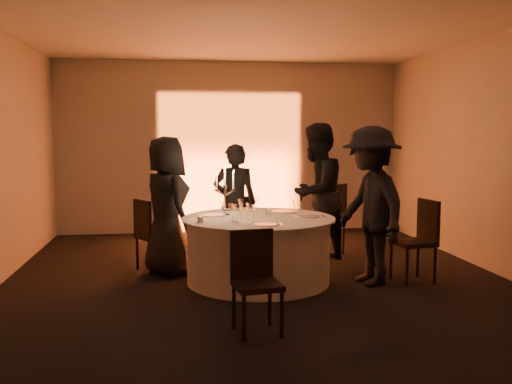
{
  "coord_description": "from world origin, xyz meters",
  "views": [
    {
      "loc": [
        -0.95,
        -6.55,
        1.77
      ],
      "look_at": [
        0.0,
        0.2,
        1.05
      ],
      "focal_mm": 40.0,
      "sensor_mm": 36.0,
      "label": 1
    }
  ],
  "objects": [
    {
      "name": "chair_back_left",
      "position": [
        -0.07,
        1.39,
        0.49
      ],
      "size": [
        0.4,
        0.4,
        0.88
      ],
      "rotation": [
        0.0,
        0.0,
        3.09
      ],
      "color": "black",
      "rests_on": "floor"
    },
    {
      "name": "wine_glass_i",
      "position": [
        -0.31,
        -0.26,
        0.91
      ],
      "size": [
        0.07,
        0.07,
        0.19
      ],
      "color": "silver",
      "rests_on": "banquet_table"
    },
    {
      "name": "chair_right",
      "position": [
        1.89,
        -0.25,
        0.55
      ],
      "size": [
        0.48,
        0.48,
        0.98
      ],
      "rotation": [
        0.0,
        0.0,
        -1.43
      ],
      "color": "black",
      "rests_on": "floor"
    },
    {
      "name": "plate_back_right",
      "position": [
        0.38,
        0.42,
        0.78
      ],
      "size": [
        0.35,
        0.29,
        0.01
      ],
      "color": "white",
      "rests_on": "banquet_table"
    },
    {
      "name": "wall_front",
      "position": [
        0.0,
        -3.5,
        1.5
      ],
      "size": [
        7.0,
        0.0,
        7.0
      ],
      "primitive_type": "plane",
      "rotation": [
        -1.57,
        0.0,
        0.0
      ],
      "color": "#AEAAA2",
      "rests_on": "floor"
    },
    {
      "name": "floor",
      "position": [
        0.0,
        0.0,
        0.0
      ],
      "size": [
        7.0,
        7.0,
        0.0
      ],
      "primitive_type": "plane",
      "color": "black",
      "rests_on": "ground"
    },
    {
      "name": "coffee_cup",
      "position": [
        -0.69,
        -0.28,
        0.8
      ],
      "size": [
        0.11,
        0.11,
        0.07
      ],
      "color": "white",
      "rests_on": "banquet_table"
    },
    {
      "name": "plate_left",
      "position": [
        -0.51,
        0.21,
        0.78
      ],
      "size": [
        0.36,
        0.29,
        0.01
      ],
      "color": "white",
      "rests_on": "banquet_table"
    },
    {
      "name": "wine_glass_h",
      "position": [
        -0.14,
        -0.14,
        0.91
      ],
      "size": [
        0.07,
        0.07,
        0.19
      ],
      "color": "silver",
      "rests_on": "banquet_table"
    },
    {
      "name": "tumbler_b",
      "position": [
        0.14,
        0.12,
        0.82
      ],
      "size": [
        0.07,
        0.07,
        0.09
      ],
      "primitive_type": "cylinder",
      "color": "silver",
      "rests_on": "banquet_table"
    },
    {
      "name": "uplighter_fixture",
      "position": [
        0.0,
        3.2,
        0.05
      ],
      "size": [
        0.25,
        0.12,
        0.1
      ],
      "primitive_type": "cube",
      "color": "black",
      "rests_on": "floor"
    },
    {
      "name": "chair_front",
      "position": [
        -0.27,
        -1.66,
        0.5
      ],
      "size": [
        0.45,
        0.45,
        0.9
      ],
      "rotation": [
        0.0,
        0.0,
        0.15
      ],
      "color": "black",
      "rests_on": "floor"
    },
    {
      "name": "wine_glass_e",
      "position": [
        0.43,
        -0.01,
        0.91
      ],
      "size": [
        0.07,
        0.07,
        0.19
      ],
      "color": "silver",
      "rests_on": "banquet_table"
    },
    {
      "name": "wall_right",
      "position": [
        3.0,
        0.0,
        1.5
      ],
      "size": [
        0.0,
        7.0,
        7.0
      ],
      "primitive_type": "plane",
      "rotation": [
        1.57,
        0.0,
        -1.57
      ],
      "color": "#AEAAA2",
      "rests_on": "floor"
    },
    {
      "name": "tumbler_a",
      "position": [
        -0.31,
        -0.35,
        0.82
      ],
      "size": [
        0.07,
        0.07,
        0.09
      ],
      "primitive_type": "cylinder",
      "color": "silver",
      "rests_on": "banquet_table"
    },
    {
      "name": "banquet_table",
      "position": [
        0.0,
        0.0,
        0.38
      ],
      "size": [
        1.8,
        1.8,
        0.77
      ],
      "color": "black",
      "rests_on": "floor"
    },
    {
      "name": "chair_left",
      "position": [
        -1.29,
        0.71,
        0.52
      ],
      "size": [
        0.55,
        0.55,
        0.92
      ],
      "rotation": [
        0.0,
        0.0,
        2.12
      ],
      "color": "black",
      "rests_on": "floor"
    },
    {
      "name": "wine_glass_a",
      "position": [
        0.03,
        0.38,
        0.91
      ],
      "size": [
        0.07,
        0.07,
        0.19
      ],
      "color": "silver",
      "rests_on": "banquet_table"
    },
    {
      "name": "wine_glass_g",
      "position": [
        -0.34,
        -0.17,
        0.91
      ],
      "size": [
        0.07,
        0.07,
        0.19
      ],
      "color": "silver",
      "rests_on": "banquet_table"
    },
    {
      "name": "guest_left",
      "position": [
        -1.08,
        0.54,
        0.86
      ],
      "size": [
        0.87,
        1.0,
        1.72
      ],
      "primitive_type": "imported",
      "rotation": [
        0.0,
        0.0,
        2.04
      ],
      "color": "black",
      "rests_on": "floor"
    },
    {
      "name": "guest_back_left",
      "position": [
        -0.16,
        1.1,
        0.81
      ],
      "size": [
        0.64,
        0.47,
        1.61
      ],
      "primitive_type": "imported",
      "rotation": [
        0.0,
        0.0,
        2.99
      ],
      "color": "black",
      "rests_on": "floor"
    },
    {
      "name": "wine_glass_b",
      "position": [
        -0.22,
        -0.09,
        0.91
      ],
      "size": [
        0.07,
        0.07,
        0.19
      ],
      "color": "silver",
      "rests_on": "banquet_table"
    },
    {
      "name": "candelabra",
      "position": [
        -0.38,
        0.15,
        0.98
      ],
      "size": [
        0.25,
        0.12,
        0.6
      ],
      "color": "silver",
      "rests_on": "banquet_table"
    },
    {
      "name": "guest_back_right",
      "position": [
        0.93,
        0.93,
        0.95
      ],
      "size": [
        1.16,
        1.16,
        1.89
      ],
      "primitive_type": "imported",
      "rotation": [
        0.0,
        0.0,
        -2.36
      ],
      "color": "black",
      "rests_on": "floor"
    },
    {
      "name": "plate_right",
      "position": [
        0.6,
        -0.04,
        0.78
      ],
      "size": [
        0.36,
        0.25,
        0.01
      ],
      "color": "white",
      "rests_on": "banquet_table"
    },
    {
      "name": "plate_front",
      "position": [
        -0.0,
        -0.57,
        0.78
      ],
      "size": [
        0.36,
        0.25,
        0.01
      ],
      "color": "white",
      "rests_on": "banquet_table"
    },
    {
      "name": "ceiling",
      "position": [
        0.0,
        0.0,
        3.0
      ],
      "size": [
        7.0,
        7.0,
        0.0
      ],
      "primitive_type": "plane",
      "rotation": [
        3.14,
        0.0,
        0.0
      ],
      "color": "silver",
      "rests_on": "wall_back"
    },
    {
      "name": "wall_back",
      "position": [
        0.0,
        3.5,
        1.5
      ],
      "size": [
        7.0,
        0.0,
        7.0
      ],
      "primitive_type": "plane",
      "rotation": [
        1.57,
        0.0,
        0.0
      ],
      "color": "#AEAAA2",
      "rests_on": "floor"
    },
    {
      "name": "wine_glass_d",
      "position": [
        -0.1,
        -0.33,
        0.91
      ],
      "size": [
        0.07,
        0.07,
        0.19
      ],
      "color": "silver",
      "rests_on": "banquet_table"
    },
    {
      "name": "guest_right",
      "position": [
        1.27,
        -0.26,
        0.92
      ],
      "size": [
        0.91,
        1.3,
        1.84
      ],
      "primitive_type": "imported",
      "rotation": [
        0.0,
        0.0,
        -1.37
      ],
      "color": "black",
      "rests_on": "floor"
    },
    {
      "name": "plate_back_left",
      "position": [
        -0.12,
        0.57,
        0.79
      ],
      "size": [
        0.36,
        0.29,
        0.08
      ],
      "color": "white",
      "rests_on": "banquet_table"
    },
    {
      "name": "wine_glass_c",
      "position": [
        -0.19,
        0.26,
        0.91
      ],
      "size": [
        0.07,
        0.07,
        0.19
      ],
      "color": "silver",
      "rests_on": "banquet_table"
    },
    {
      "name": "wine_glass_f",
      "position": [
        -0.41,
        0.02,
        0.91
      ],
      "size": [
        0.07,
        0.07,
        0.19
      ],
      "color": "silver",
      "rests_on": "banquet_table"
    },
    {
      "name": "chair_back_right",
      "position": [
        1.22,
        1.29,
        0.58
      ],
      "size": [
        0.64,
        0.64,
        1.03
      ],
      "rotation": [
        0.0,
        0.0,
        -2.43
      ],
      "color": "black",
      "rests_on": "floor"
    }
  ]
}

